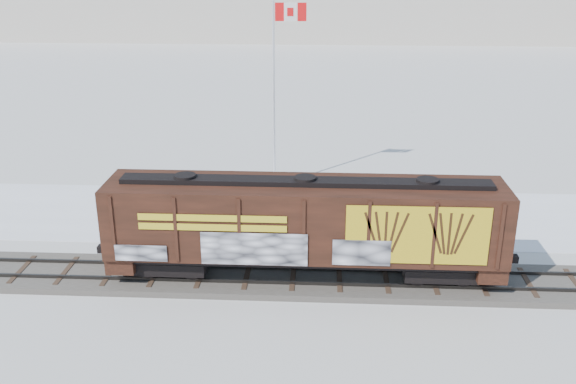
# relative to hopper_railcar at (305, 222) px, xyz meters

# --- Properties ---
(ground) EXTENTS (500.00, 500.00, 0.00)m
(ground) POSITION_rel_hopper_railcar_xyz_m (-0.49, 0.01, -2.83)
(ground) COLOR white
(ground) RESTS_ON ground
(rail_track) EXTENTS (50.00, 3.40, 0.43)m
(rail_track) POSITION_rel_hopper_railcar_xyz_m (-0.49, 0.01, -2.68)
(rail_track) COLOR #59544C
(rail_track) RESTS_ON ground
(parking_strip) EXTENTS (40.00, 8.00, 0.03)m
(parking_strip) POSITION_rel_hopper_railcar_xyz_m (-0.49, 7.51, -2.82)
(parking_strip) COLOR white
(parking_strip) RESTS_ON ground
(hopper_railcar) EXTENTS (16.50, 3.06, 4.31)m
(hopper_railcar) POSITION_rel_hopper_railcar_xyz_m (0.00, 0.00, 0.00)
(hopper_railcar) COLOR black
(hopper_railcar) RESTS_ON rail_track
(flagpole) EXTENTS (2.30, 0.90, 11.00)m
(flagpole) POSITION_rel_hopper_railcar_xyz_m (-2.07, 12.08, 1.20)
(flagpole) COLOR silver
(flagpole) RESTS_ON ground
(car_silver) EXTENTS (4.63, 2.07, 1.55)m
(car_silver) POSITION_rel_hopper_railcar_xyz_m (-7.95, 6.87, -2.03)
(car_silver) COLOR silver
(car_silver) RESTS_ON parking_strip
(car_white) EXTENTS (4.86, 2.79, 1.52)m
(car_white) POSITION_rel_hopper_railcar_xyz_m (3.39, 8.45, -2.04)
(car_white) COLOR silver
(car_white) RESTS_ON parking_strip
(car_dark) EXTENTS (4.80, 3.39, 1.29)m
(car_dark) POSITION_rel_hopper_railcar_xyz_m (3.07, 8.10, -2.16)
(car_dark) COLOR black
(car_dark) RESTS_ON parking_strip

